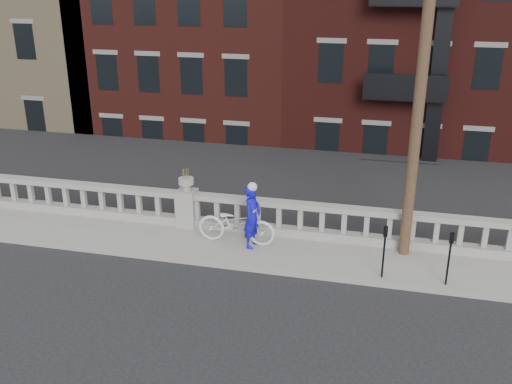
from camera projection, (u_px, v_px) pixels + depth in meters
The scene contains 10 objects.
ground at pixel (130, 298), 13.33m from camera, with size 120.00×120.00×0.00m, color black.
sidewalk at pixel (177, 241), 16.02m from camera, with size 32.00×2.20×0.15m, color gray.
balustrade at pixel (187, 210), 16.68m from camera, with size 28.00×0.34×1.03m.
planter_pedestal at pixel (187, 204), 16.61m from camera, with size 0.55×0.55×1.76m.
lower_level at pixel (308, 56), 33.16m from camera, with size 80.00×44.00×20.80m.
utility_pole at pixel (424, 59), 13.35m from camera, with size 1.60×0.28×10.00m.
parking_meter_c at pixel (384, 246), 13.67m from camera, with size 0.10×0.09×1.36m.
parking_meter_d at pixel (450, 253), 13.34m from camera, with size 0.10×0.09×1.36m.
bicycle at pixel (236, 223), 15.57m from camera, with size 0.75×2.16×1.14m, color silver.
cyclist at pixel (252, 217), 15.25m from camera, with size 0.63×0.42×1.74m, color #120DC3.
Camera 1 is at (5.59, -10.53, 7.11)m, focal length 40.00 mm.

